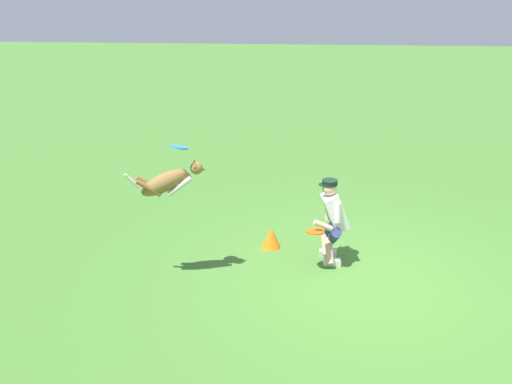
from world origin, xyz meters
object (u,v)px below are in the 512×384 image
at_px(person, 332,218).
at_px(training_cone, 271,237).
at_px(frisbee_held, 315,232).
at_px(frisbee_flying, 179,147).
at_px(dog, 168,181).

distance_m(person, training_cone, 1.12).
distance_m(person, frisbee_held, 0.40).
distance_m(person, frisbee_flying, 2.47).
bearing_deg(frisbee_flying, dog, 22.28).
distance_m(dog, frisbee_held, 2.18).
bearing_deg(dog, person, 0.69).
height_order(frisbee_flying, frisbee_held, frisbee_flying).
distance_m(frisbee_flying, training_cone, 2.28).
relative_size(frisbee_flying, training_cone, 0.71).
relative_size(person, frisbee_flying, 5.39).
bearing_deg(frisbee_held, training_cone, -45.31).
xyz_separation_m(person, training_cone, (0.91, -0.37, -0.53)).
relative_size(frisbee_held, training_cone, 0.78).
bearing_deg(training_cone, person, 157.70).
bearing_deg(frisbee_held, dog, 9.29).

